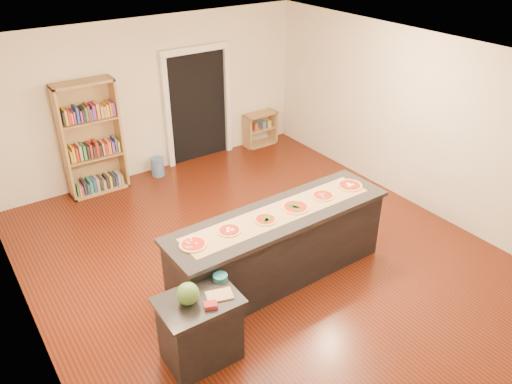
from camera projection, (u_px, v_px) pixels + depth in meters
room at (265, 171)px, 6.41m from camera, size 6.00×7.00×2.80m
doorway at (198, 100)px, 9.44m from camera, size 1.40×0.09×2.21m
kitchen_island at (279, 246)px, 6.50m from camera, size 3.06×0.83×1.01m
side_counter at (200, 329)px, 5.33m from camera, size 0.84×0.62×0.83m
bookshelf at (92, 139)px, 8.36m from camera, size 0.98×0.35×1.97m
low_shelf at (260, 129)px, 10.40m from camera, size 0.70×0.30×0.70m
waste_bin at (158, 167)px, 9.26m from camera, size 0.24×0.24×0.35m
kraft_paper at (280, 213)px, 6.26m from camera, size 2.67×0.52×0.00m
watermelon at (188, 294)px, 5.03m from camera, size 0.24×0.24×0.24m
cutting_board at (219, 295)px, 5.17m from camera, size 0.32×0.26×0.02m
package_red at (211, 305)px, 5.02m from camera, size 0.16×0.14×0.05m
package_teal at (220, 277)px, 5.40m from camera, size 0.16×0.16×0.06m
pizza_a at (193, 244)px, 5.65m from camera, size 0.31×0.31×0.02m
pizza_b at (229, 230)px, 5.90m from camera, size 0.29×0.29×0.02m
pizza_c at (265, 220)px, 6.11m from camera, size 0.28×0.28×0.02m
pizza_d at (296, 207)px, 6.37m from camera, size 0.34×0.34×0.02m
pizza_e at (323, 195)px, 6.62m from camera, size 0.30×0.30×0.02m
pizza_f at (350, 185)px, 6.87m from camera, size 0.35×0.35×0.02m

